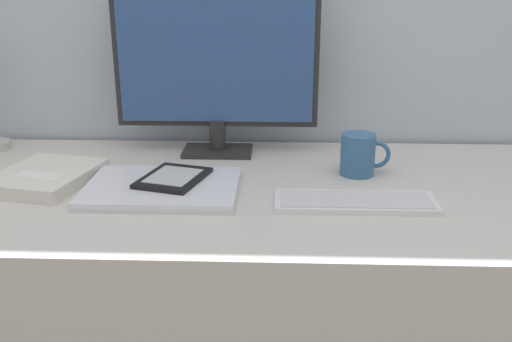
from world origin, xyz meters
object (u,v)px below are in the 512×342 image
monitor (216,57)px  laptop (162,188)px  notebook (46,177)px  keyboard (355,202)px  coffee_mug (359,154)px  ereader (173,178)px

monitor → laptop: bearing=-107.6°
monitor → notebook: monitor is taller
monitor → keyboard: bearing=-47.6°
notebook → coffee_mug: coffee_mug is taller
keyboard → monitor: bearing=132.4°
keyboard → ereader: ereader is taller
keyboard → coffee_mug: 0.19m
monitor → coffee_mug: size_ratio=4.42×
notebook → coffee_mug: (0.70, 0.09, 0.03)m
keyboard → coffee_mug: size_ratio=2.81×
notebook → coffee_mug: size_ratio=2.31×
ereader → notebook: bearing=176.2°
monitor → ereader: (-0.07, -0.26, -0.22)m
laptop → monitor: bearing=72.4°
monitor → notebook: (-0.36, -0.24, -0.23)m
monitor → notebook: size_ratio=1.92×
monitor → coffee_mug: bearing=-24.3°
keyboard → laptop: laptop is taller
monitor → notebook: bearing=-146.4°
monitor → coffee_mug: 0.42m
ereader → notebook: (-0.29, 0.02, -0.01)m
laptop → ereader: (0.02, 0.03, 0.01)m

